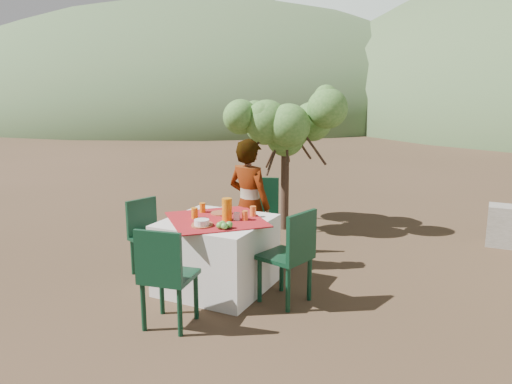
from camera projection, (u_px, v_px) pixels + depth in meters
ground at (214, 310)px, 4.81m from camera, size 160.00×160.00×0.00m
table at (217, 254)px, 5.25m from camera, size 1.30×1.30×0.76m
chair_far at (259, 214)px, 6.20m from camera, size 0.58×0.58×0.99m
chair_near at (165, 273)px, 4.33m from camera, size 0.49×0.49×0.93m
chair_left at (148, 233)px, 5.68m from camera, size 0.49×0.49×0.85m
chair_right at (292, 253)px, 4.85m from camera, size 0.54×0.54×0.95m
person at (249, 205)px, 5.75m from camera, size 0.63×0.48×1.54m
shrub_tree at (291, 132)px, 7.25m from camera, size 1.57×1.54×1.84m
hill_near_left at (210, 113)px, 38.88m from camera, size 40.00×40.00×16.00m
hill_far_center at (433, 106)px, 52.31m from camera, size 60.00×60.00×24.00m
plate_far at (221, 213)px, 5.38m from camera, size 0.23×0.23×0.01m
plate_near at (202, 224)px, 4.95m from camera, size 0.21×0.21×0.01m
glass_far at (203, 208)px, 5.43m from camera, size 0.06×0.06×0.10m
glass_near at (195, 213)px, 5.18m from camera, size 0.07×0.07×0.11m
juice_pitcher at (227, 209)px, 5.11m from camera, size 0.10×0.10×0.23m
bowl_plate at (202, 226)px, 4.90m from camera, size 0.21×0.21×0.01m
white_bowl at (202, 222)px, 4.90m from camera, size 0.15×0.15×0.06m
jar_left at (245, 215)px, 5.11m from camera, size 0.06×0.06×0.10m
jar_right at (253, 211)px, 5.28m from camera, size 0.07×0.07×0.11m
napkin_holder at (237, 216)px, 5.12m from camera, size 0.07×0.04×0.08m
fruit_cluster at (224, 225)px, 4.81m from camera, size 0.14×0.13×0.07m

